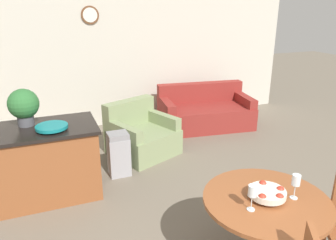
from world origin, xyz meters
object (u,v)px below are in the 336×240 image
Objects in this scene: fruit_bowl at (267,193)px; armchair at (141,136)px; trash_bin at (119,154)px; couch at (205,112)px; teal_bowl at (52,127)px; dining_table at (264,216)px; wine_glass_left at (252,192)px; potted_plant at (24,105)px; kitchen_island at (45,162)px; wine_glass_right at (296,181)px.

armchair is (-0.23, 2.81, -0.54)m from fruit_bowl.
trash_bin is at bearing -153.47° from armchair.
couch reaches higher than trash_bin.
teal_bowl is 0.58× the size of trash_bin.
dining_table is 4.86× the size of wine_glass_left.
potted_plant reaches higher than armchair.
teal_bowl reaches higher than trash_bin.
armchair is at bearing 27.69° from kitchen_island.
potted_plant is at bearing 125.95° from wine_glass_left.
teal_bowl is at bearing 129.72° from dining_table.
fruit_bowl is at bearing -50.29° from teal_bowl.
potted_plant reaches higher than wine_glass_right.
trash_bin is at bearing 108.31° from dining_table.
potted_plant reaches higher than fruit_bowl.
potted_plant reaches higher than couch.
armchair is at bearing 90.44° from wine_glass_left.
fruit_bowl reaches higher than dining_table.
teal_bowl is 3.36m from couch.
fruit_bowl reaches higher than couch.
armchair is at bearing 94.77° from dining_table.
wine_glass_right reaches higher than fruit_bowl.
wine_glass_left is 0.18× the size of armchair.
armchair is at bearing 98.85° from wine_glass_right.
couch is at bearing 67.41° from wine_glass_left.
wine_glass_right reaches higher than teal_bowl.
couch is (3.13, 1.35, -0.89)m from potted_plant.
armchair is at bearing 48.92° from trash_bin.
wine_glass_left is 2.96m from armchair.
armchair reaches higher than dining_table.
wine_glass_left is 0.43m from wine_glass_right.
potted_plant is at bearing 136.78° from kitchen_island.
armchair is at bearing 94.77° from fruit_bowl.
fruit_bowl reaches higher than armchair.
dining_table is 2.91m from potted_plant.
dining_table is 4.86× the size of wine_glass_right.
kitchen_island is at bearing -174.69° from armchair.
trash_bin is (-0.95, 2.30, -0.62)m from wine_glass_right.
kitchen_island is at bearing 131.81° from teal_bowl.
dining_table reaches higher than trash_bin.
armchair is (-0.23, 2.81, -0.31)m from dining_table.
potted_plant is (-2.06, 2.25, 0.23)m from wine_glass_right.
kitchen_island reaches higher than fruit_bowl.
wine_glass_left is 0.60× the size of teal_bowl.
teal_bowl is 0.20× the size of couch.
kitchen_island is 0.99m from trash_bin.
couch is at bearing 69.94° from dining_table.
armchair is at bearing 21.52° from potted_plant.
trash_bin is at bearing 112.46° from wine_glass_right.
couch is at bearing 69.93° from fruit_bowl.
kitchen_island is 1.67m from armchair.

